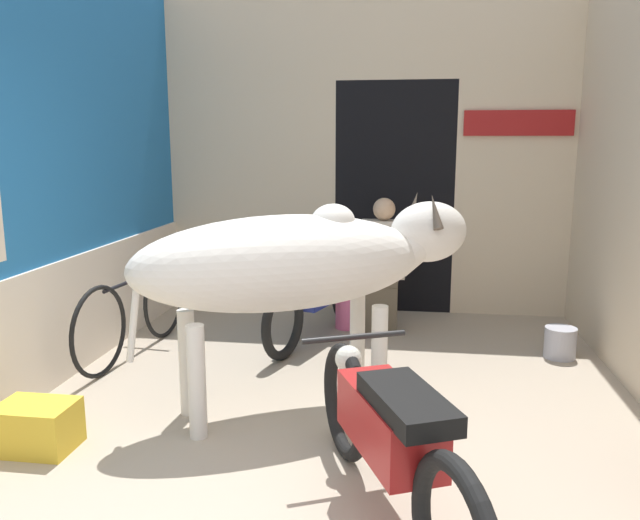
# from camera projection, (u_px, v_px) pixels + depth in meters

# --- Properties ---
(wall_left_shopfront) EXTENTS (0.25, 4.19, 3.27)m
(wall_left_shopfront) POSITION_uv_depth(u_px,v_px,m) (55.00, 169.00, 4.70)
(wall_left_shopfront) COLOR #236BAD
(wall_left_shopfront) RESTS_ON ground_plane
(wall_back_with_doorway) EXTENTS (4.19, 0.93, 3.27)m
(wall_back_with_doorway) POSITION_uv_depth(u_px,v_px,m) (380.00, 175.00, 6.74)
(wall_back_with_doorway) COLOR beige
(wall_back_with_doorway) RESTS_ON ground_plane
(cow) EXTENTS (2.30, 1.59, 1.45)m
(cow) POSITION_uv_depth(u_px,v_px,m) (302.00, 262.00, 4.07)
(cow) COLOR silver
(cow) RESTS_ON ground_plane
(motorcycle_near) EXTENTS (0.92, 1.84, 0.78)m
(motorcycle_near) POSITION_uv_depth(u_px,v_px,m) (389.00, 435.00, 2.91)
(motorcycle_near) COLOR black
(motorcycle_near) RESTS_ON ground_plane
(motorcycle_far) EXTENTS (0.78, 1.86, 0.75)m
(motorcycle_far) POSITION_uv_depth(u_px,v_px,m) (318.00, 293.00, 5.70)
(motorcycle_far) COLOR black
(motorcycle_far) RESTS_ON ground_plane
(bicycle) EXTENTS (0.44, 1.74, 0.73)m
(bicycle) POSITION_uv_depth(u_px,v_px,m) (135.00, 312.00, 5.26)
(bicycle) COLOR black
(bicycle) RESTS_ON ground_plane
(shopkeeper_seated) EXTENTS (0.42, 0.34, 1.27)m
(shopkeeper_seated) POSITION_uv_depth(u_px,v_px,m) (383.00, 262.00, 5.90)
(shopkeeper_seated) COLOR brown
(shopkeeper_seated) RESTS_ON ground_plane
(plastic_stool) EXTENTS (0.33, 0.33, 0.46)m
(plastic_stool) POSITION_uv_depth(u_px,v_px,m) (347.00, 304.00, 6.03)
(plastic_stool) COLOR #DB6093
(plastic_stool) RESTS_ON ground_plane
(crate) EXTENTS (0.44, 0.32, 0.28)m
(crate) POSITION_uv_depth(u_px,v_px,m) (37.00, 427.00, 3.66)
(crate) COLOR gold
(crate) RESTS_ON ground_plane
(bucket) EXTENTS (0.26, 0.26, 0.26)m
(bucket) POSITION_uv_depth(u_px,v_px,m) (560.00, 343.00, 5.22)
(bucket) COLOR #A8A8B2
(bucket) RESTS_ON ground_plane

